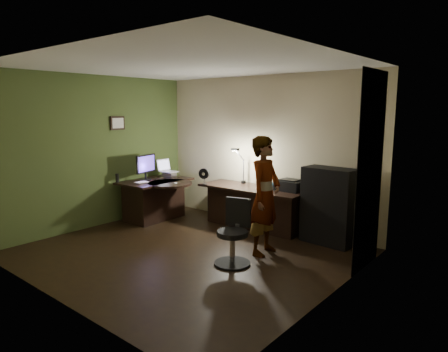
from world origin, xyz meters
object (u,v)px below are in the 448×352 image
Objects in this scene: desk_right at (252,208)px; monitor at (145,171)px; desk_left at (156,200)px; cabinet at (329,206)px; office_chair at (232,233)px; person at (265,196)px.

desk_right is 3.69× the size of monitor.
desk_left is 3.28m from cabinet.
cabinet reaches higher than monitor.
office_chair reaches higher than desk_right.
cabinet reaches higher than office_chair.
desk_left is at bearing 32.13° from monitor.
office_chair is (2.69, -0.73, -0.51)m from monitor.
person reaches higher than cabinet.
person is (2.77, -0.08, -0.09)m from monitor.
desk_right is 1.76m from office_chair.
desk_right is at bearing 11.06° from monitor.
desk_left is 1.49× the size of office_chair.
monitor is at bearing -160.33° from cabinet.
desk_right is at bearing -172.20° from cabinet.
desk_left reaches higher than desk_right.
cabinet is (3.17, 0.81, 0.22)m from desk_left.
desk_left is at bearing 79.37° from person.
cabinet is at bearing -33.43° from person.
cabinet is (1.41, 0.10, 0.23)m from desk_right.
monitor is (-3.30, -0.94, 0.35)m from cabinet.
cabinet is 0.70× the size of person.
monitor is at bearing 82.17° from person.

